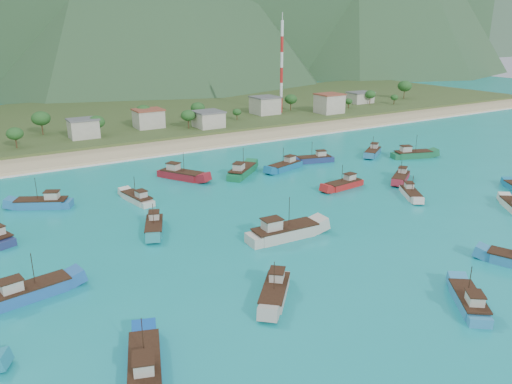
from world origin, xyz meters
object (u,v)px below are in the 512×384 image
boat_2 (154,227)px  boat_25 (469,302)px  boat_6 (344,185)px  boat_3 (275,292)px  boat_9 (145,366)px  boat_17 (181,175)px  boat_22 (285,167)px  radio_tower (282,68)px  boat_5 (284,233)px  boat_26 (401,178)px  boat_20 (314,159)px  boat_8 (242,172)px  boat_7 (29,292)px  boat_14 (373,152)px  boat_28 (412,155)px  boat_4 (137,199)px  boat_11 (43,204)px  boat_19 (411,194)px

boat_2 → boat_25: (27.01, -48.10, 0.02)m
boat_2 → boat_6: bearing=-155.8°
boat_3 → boat_9: bearing=57.8°
boat_17 → boat_22: boat_17 is taller
radio_tower → boat_5: (-72.46, -107.57, -19.14)m
radio_tower → boat_6: (-43.37, -90.44, -19.49)m
boat_6 → boat_26: (16.04, -2.86, -0.06)m
boat_20 → boat_8: bearing=106.9°
boat_22 → boat_25: bearing=149.4°
boat_7 → boat_8: 67.43m
boat_14 → boat_28: 11.31m
boat_5 → boat_17: boat_5 is taller
boat_4 → radio_tower: bearing=30.1°
boat_11 → boat_14: (92.07, -2.80, -0.13)m
boat_14 → boat_25: boat_14 is taller
boat_19 → boat_8: bearing=-23.4°
boat_7 → boat_26: (87.51, 12.78, -0.21)m
boat_4 → boat_8: boat_8 is taller
boat_19 → boat_6: bearing=-24.3°
boat_22 → boat_14: bearing=-107.0°
boat_9 → boat_11: bearing=109.3°
boat_9 → boat_7: bearing=128.4°
boat_3 → boat_8: (26.49, 55.23, 0.20)m
boat_4 → boat_28: size_ratio=0.84×
boat_9 → boat_11: size_ratio=1.00×
boat_11 → boat_20: bearing=-62.2°
boat_26 → boat_11: bearing=38.8°
boat_25 → boat_26: bearing=88.9°
boat_2 → boat_3: boat_3 is taller
boat_20 → boat_25: bearing=173.2°
boat_22 → boat_28: size_ratio=0.93×
boat_19 → boat_26: 12.41m
boat_3 → boat_25: size_ratio=0.99×
radio_tower → boat_26: (-27.33, -93.30, -19.55)m
boat_19 → boat_26: bearing=-95.2°
boat_26 → boat_28: boat_28 is taller
boat_17 → boat_28: 67.84m
boat_17 → boat_20: boat_17 is taller
radio_tower → boat_7: bearing=-137.3°
boat_11 → boat_20: 71.94m
boat_9 → boat_22: boat_9 is taller
boat_22 → boat_28: 39.88m
boat_3 → boat_9: (-21.21, -6.04, 0.08)m
boat_26 → boat_8: bearing=18.6°
boat_2 → boat_20: boat_20 is taller
boat_3 → boat_25: bearing=-175.2°
boat_20 → boat_17: bearing=98.3°
boat_20 → boat_5: bearing=151.7°
boat_2 → boat_14: bearing=-141.8°
boat_7 → boat_22: size_ratio=1.06×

